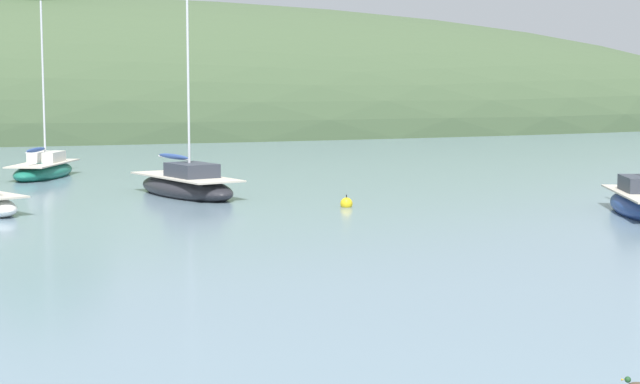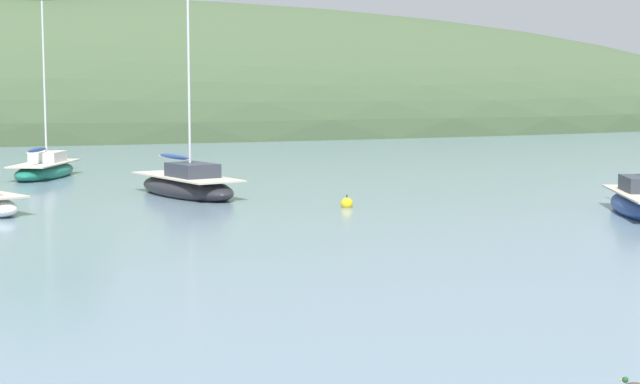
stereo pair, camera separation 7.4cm
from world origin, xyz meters
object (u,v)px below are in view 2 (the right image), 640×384
(sailboat_white_near, at_px, (45,170))
(mooring_buoy_outer, at_px, (347,204))
(mooring_buoy_inner, at_px, (629,186))
(sailboat_navy_dinghy, at_px, (187,186))

(sailboat_white_near, xyz_separation_m, mooring_buoy_outer, (9.16, -15.37, -0.25))
(mooring_buoy_inner, bearing_deg, sailboat_white_near, 149.00)
(sailboat_navy_dinghy, distance_m, mooring_buoy_inner, 18.25)
(sailboat_navy_dinghy, relative_size, mooring_buoy_outer, 14.90)
(sailboat_white_near, distance_m, mooring_buoy_outer, 17.90)
(mooring_buoy_inner, bearing_deg, sailboat_navy_dinghy, 168.52)
(sailboat_navy_dinghy, relative_size, sailboat_white_near, 0.96)
(sailboat_navy_dinghy, bearing_deg, sailboat_white_near, 115.02)
(sailboat_white_near, bearing_deg, mooring_buoy_inner, -31.00)
(sailboat_navy_dinghy, distance_m, mooring_buoy_outer, 7.13)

